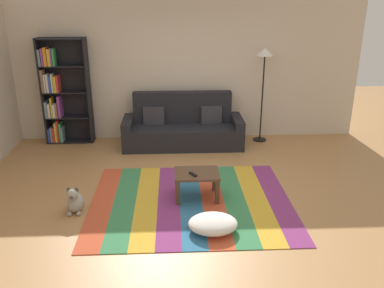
{
  "coord_description": "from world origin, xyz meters",
  "views": [
    {
      "loc": [
        -0.3,
        -5.35,
        2.78
      ],
      "look_at": [
        -0.02,
        0.31,
        0.65
      ],
      "focal_mm": 37.72,
      "sensor_mm": 36.0,
      "label": 1
    }
  ],
  "objects_px": {
    "pouf": "(213,224)",
    "tv_remote": "(193,174)",
    "couch": "(183,128)",
    "coffee_table": "(197,178)",
    "dog": "(75,201)",
    "bookshelf": "(60,93)",
    "standing_lamp": "(264,64)"
  },
  "relations": [
    {
      "from": "pouf",
      "to": "tv_remote",
      "type": "xyz_separation_m",
      "value": [
        -0.21,
        0.81,
        0.3
      ]
    },
    {
      "from": "couch",
      "to": "pouf",
      "type": "xyz_separation_m",
      "value": [
        0.28,
        -3.08,
        -0.23
      ]
    },
    {
      "from": "coffee_table",
      "to": "dog",
      "type": "height_order",
      "value": "same"
    },
    {
      "from": "pouf",
      "to": "tv_remote",
      "type": "distance_m",
      "value": 0.89
    },
    {
      "from": "bookshelf",
      "to": "dog",
      "type": "bearing_deg",
      "value": -73.76
    },
    {
      "from": "couch",
      "to": "dog",
      "type": "bearing_deg",
      "value": -121.21
    },
    {
      "from": "bookshelf",
      "to": "tv_remote",
      "type": "height_order",
      "value": "bookshelf"
    },
    {
      "from": "couch",
      "to": "bookshelf",
      "type": "bearing_deg",
      "value": 173.02
    },
    {
      "from": "dog",
      "to": "standing_lamp",
      "type": "xyz_separation_m",
      "value": [
        3.07,
        2.68,
        1.36
      ]
    },
    {
      "from": "pouf",
      "to": "coffee_table",
      "type": "bearing_deg",
      "value": 99.46
    },
    {
      "from": "pouf",
      "to": "standing_lamp",
      "type": "distance_m",
      "value": 3.76
    },
    {
      "from": "pouf",
      "to": "standing_lamp",
      "type": "xyz_separation_m",
      "value": [
        1.26,
        3.25,
        1.42
      ]
    },
    {
      "from": "coffee_table",
      "to": "pouf",
      "type": "distance_m",
      "value": 0.92
    },
    {
      "from": "couch",
      "to": "tv_remote",
      "type": "xyz_separation_m",
      "value": [
        0.08,
        -2.27,
        0.07
      ]
    },
    {
      "from": "coffee_table",
      "to": "dog",
      "type": "relative_size",
      "value": 1.59
    },
    {
      "from": "bookshelf",
      "to": "tv_remote",
      "type": "relative_size",
      "value": 13.44
    },
    {
      "from": "coffee_table",
      "to": "dog",
      "type": "distance_m",
      "value": 1.69
    },
    {
      "from": "bookshelf",
      "to": "standing_lamp",
      "type": "xyz_separation_m",
      "value": [
        3.88,
        -0.11,
        0.54
      ]
    },
    {
      "from": "coffee_table",
      "to": "dog",
      "type": "bearing_deg",
      "value": -169.13
    },
    {
      "from": "dog",
      "to": "pouf",
      "type": "bearing_deg",
      "value": -17.47
    },
    {
      "from": "dog",
      "to": "tv_remote",
      "type": "bearing_deg",
      "value": 8.52
    },
    {
      "from": "pouf",
      "to": "dog",
      "type": "height_order",
      "value": "dog"
    },
    {
      "from": "couch",
      "to": "tv_remote",
      "type": "relative_size",
      "value": 15.07
    },
    {
      "from": "couch",
      "to": "standing_lamp",
      "type": "bearing_deg",
      "value": 6.33
    },
    {
      "from": "dog",
      "to": "tv_remote",
      "type": "distance_m",
      "value": 1.64
    },
    {
      "from": "coffee_table",
      "to": "tv_remote",
      "type": "distance_m",
      "value": 0.13
    },
    {
      "from": "couch",
      "to": "standing_lamp",
      "type": "xyz_separation_m",
      "value": [
        1.55,
        0.17,
        1.18
      ]
    },
    {
      "from": "couch",
      "to": "coffee_table",
      "type": "distance_m",
      "value": 2.19
    },
    {
      "from": "couch",
      "to": "pouf",
      "type": "bearing_deg",
      "value": -84.71
    },
    {
      "from": "pouf",
      "to": "standing_lamp",
      "type": "bearing_deg",
      "value": 68.76
    },
    {
      "from": "standing_lamp",
      "to": "tv_remote",
      "type": "distance_m",
      "value": 3.06
    },
    {
      "from": "pouf",
      "to": "tv_remote",
      "type": "bearing_deg",
      "value": 104.29
    }
  ]
}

